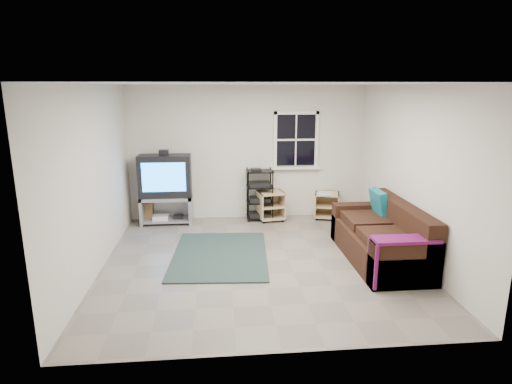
{
  "coord_description": "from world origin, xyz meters",
  "views": [
    {
      "loc": [
        -0.61,
        -5.98,
        2.56
      ],
      "look_at": [
        -0.01,
        0.4,
        0.98
      ],
      "focal_mm": 30.0,
      "sensor_mm": 36.0,
      "label": 1
    }
  ],
  "objects": [
    {
      "name": "side_table_right",
      "position": [
        1.56,
        2.07,
        0.3
      ],
      "size": [
        0.57,
        0.57,
        0.54
      ],
      "rotation": [
        0.0,
        0.0,
        -0.27
      ],
      "color": "tan",
      "rests_on": "ground"
    },
    {
      "name": "paper_bag",
      "position": [
        -1.99,
        2.17,
        0.19
      ],
      "size": [
        0.27,
        0.18,
        0.38
      ],
      "primitive_type": "cube",
      "rotation": [
        0.0,
        0.0,
        -0.01
      ],
      "color": "olive",
      "rests_on": "ground"
    },
    {
      "name": "av_rack",
      "position": [
        0.22,
        2.09,
        0.44
      ],
      "size": [
        0.51,
        0.37,
        1.02
      ],
      "color": "black",
      "rests_on": "ground"
    },
    {
      "name": "sofa",
      "position": [
        1.85,
        -0.11,
        0.34
      ],
      "size": [
        0.92,
        2.08,
        0.95
      ],
      "color": "black",
      "rests_on": "ground"
    },
    {
      "name": "side_table_left",
      "position": [
        0.43,
        2.08,
        0.3
      ],
      "size": [
        0.55,
        0.55,
        0.56
      ],
      "rotation": [
        0.0,
        0.0,
        0.16
      ],
      "color": "tan",
      "rests_on": "ground"
    },
    {
      "name": "room",
      "position": [
        0.95,
        2.27,
        1.48
      ],
      "size": [
        4.6,
        4.62,
        4.6
      ],
      "color": "slate",
      "rests_on": "ground"
    },
    {
      "name": "shag_rug",
      "position": [
        -0.59,
        0.28,
        0.01
      ],
      "size": [
        1.57,
        2.08,
        0.02
      ],
      "primitive_type": "cube",
      "rotation": [
        0.0,
        0.0,
        -0.07
      ],
      "color": "#311E16",
      "rests_on": "ground"
    },
    {
      "name": "tv_unit",
      "position": [
        -1.58,
        2.04,
        0.78
      ],
      "size": [
        0.97,
        0.48,
        1.42
      ],
      "color": "gray",
      "rests_on": "ground"
    }
  ]
}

